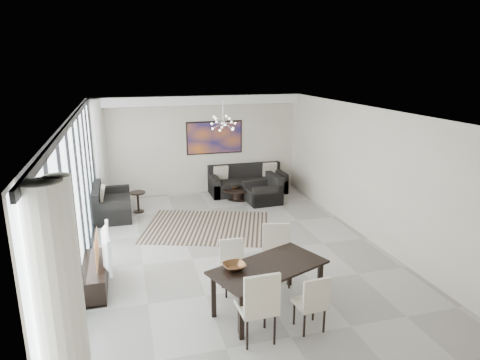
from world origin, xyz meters
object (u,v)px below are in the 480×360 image
object	(u,v)px
sofa_main	(247,183)
tv_console	(95,276)
dining_table	(269,271)
coffee_table	(238,193)
television	(102,248)

from	to	relation	value
sofa_main	tv_console	size ratio (longest dim) A/B	1.60
tv_console	dining_table	distance (m)	3.08
dining_table	coffee_table	bearing A→B (deg)	79.53
tv_console	television	bearing A→B (deg)	-14.58
dining_table	tv_console	bearing A→B (deg)	151.69
tv_console	dining_table	world-z (taller)	dining_table
sofa_main	television	xyz separation A→B (m)	(-4.00, -4.77, 0.47)
coffee_table	tv_console	distance (m)	5.59
coffee_table	sofa_main	xyz separation A→B (m)	(0.44, 0.55, 0.10)
coffee_table	television	distance (m)	5.55
coffee_table	television	world-z (taller)	television
sofa_main	dining_table	size ratio (longest dim) A/B	1.12
coffee_table	tv_console	xyz separation A→B (m)	(-3.72, -4.18, 0.04)
sofa_main	tv_console	xyz separation A→B (m)	(-4.16, -4.72, -0.06)
coffee_table	dining_table	world-z (taller)	dining_table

